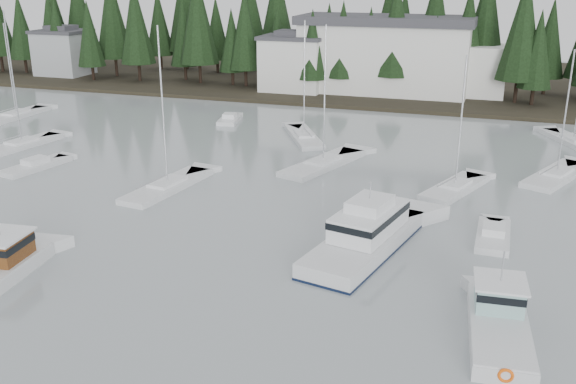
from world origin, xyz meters
name	(u,v)px	position (x,y,z in m)	size (l,w,h in m)	color
far_shore_land	(429,81)	(0.00, 97.00, 0.00)	(240.00, 54.00, 1.00)	black
conifer_treeline	(420,92)	(0.00, 86.00, 0.00)	(200.00, 22.00, 20.00)	black
house_west	(294,62)	(-18.00, 79.00, 4.65)	(9.54, 7.42, 8.75)	silver
house_far_west	(63,51)	(-60.00, 81.00, 4.40)	(8.48, 7.42, 8.25)	#999EA0
harbor_inn	(399,56)	(-2.96, 82.34, 5.78)	(29.50, 11.50, 10.90)	silver
cabin_cruiser_center	(366,238)	(4.04, 26.40, 0.80)	(6.43, 12.96, 5.34)	silver
lobster_boat_teal	(499,324)	(12.65, 18.22, 0.55)	(3.59, 8.52, 4.62)	silver
sailboat_0	(168,188)	(-14.49, 33.34, 0.07)	(3.98, 10.46, 14.08)	silver
sailboat_2	(17,117)	(-46.20, 52.30, 0.06)	(2.79, 10.07, 12.10)	silver
sailboat_3	(323,165)	(-3.73, 44.02, 0.06)	(6.24, 11.33, 13.58)	silver
sailboat_4	(573,143)	(19.48, 60.43, 0.08)	(6.64, 10.20, 14.35)	silver
sailboat_5	(556,177)	(17.07, 47.08, 0.06)	(6.56, 10.19, 11.87)	silver
sailboat_6	(455,190)	(8.73, 40.58, 0.07)	(5.43, 8.88, 11.85)	silver
sailboat_8	(22,146)	(-35.67, 40.76, 0.08)	(3.91, 9.57, 14.38)	silver
sailboat_9	(304,138)	(-8.48, 53.21, 0.07)	(7.15, 10.19, 13.19)	silver
runabout_0	(36,167)	(-29.08, 34.72, 0.13)	(3.43, 7.20, 1.42)	silver
runabout_1	(493,237)	(12.07, 30.80, 0.13)	(2.24, 5.92, 1.42)	silver
runabout_3	(230,121)	(-19.61, 58.45, 0.13)	(3.20, 5.63, 1.42)	silver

